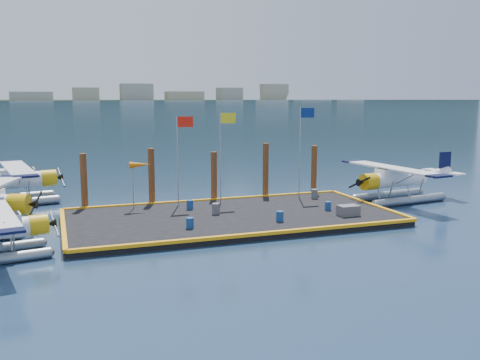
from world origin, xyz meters
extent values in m
plane|color=navy|center=(0.00, 0.00, 0.00)|extent=(4000.00, 4000.00, 0.00)
cube|color=black|center=(0.00, 0.00, 0.20)|extent=(20.00, 10.00, 0.40)
cube|color=black|center=(0.00, 1100.00, -0.05)|extent=(3000.00, 500.00, 0.30)
cube|color=black|center=(0.00, 1400.00, 120.00)|extent=(2200.00, 500.00, 240.00)
cone|color=black|center=(-50.00, 1550.00, 0.00)|extent=(1300.00, 1300.00, 430.00)
cone|color=black|center=(350.00, 1450.00, 0.00)|extent=(1100.00, 1100.00, 360.00)
cone|color=#44585B|center=(750.00, 2200.00, 0.00)|extent=(1300.00, 1300.00, 560.00)
cone|color=#44585B|center=(1050.00, 2100.00, 0.00)|extent=(1000.00, 1000.00, 420.00)
cube|color=black|center=(-12.67, -3.76, 1.94)|extent=(1.38, 1.13, 0.49)
cylinder|color=#D4A10B|center=(-11.20, -3.49, 1.46)|extent=(1.05, 1.17, 1.02)
cube|color=black|center=(-10.46, -3.36, 1.46)|extent=(0.40, 1.94, 0.99)
cube|color=black|center=(-12.25, -7.54, 2.21)|extent=(1.44, 1.02, 0.11)
cylinder|color=#D4A10B|center=(-12.28, 0.83, 1.72)|extent=(1.37, 1.47, 1.21)
cube|color=black|center=(-11.44, 0.56, 1.72)|extent=(0.77, 2.24, 1.17)
cube|color=black|center=(-12.90, 5.75, 2.61)|extent=(1.78, 1.37, 0.14)
cylinder|color=gray|center=(-13.87, 11.08, 0.32)|extent=(6.56, 1.72, 0.63)
cylinder|color=gray|center=(-13.49, 8.79, 0.32)|extent=(6.56, 1.72, 0.63)
cylinder|color=white|center=(-13.47, 9.97, 1.74)|extent=(5.04, 1.97, 1.16)
cube|color=white|center=(-12.85, 10.07, 2.11)|extent=(2.48, 1.53, 0.95)
cube|color=black|center=(-12.53, 10.13, 2.32)|extent=(1.64, 1.34, 0.58)
cylinder|color=#D4A10B|center=(-10.76, 10.43, 1.74)|extent=(1.25, 1.38, 1.23)
cube|color=black|center=(-9.88, 10.58, 1.74)|extent=(0.46, 2.33, 1.19)
cube|color=white|center=(-12.85, 10.07, 2.64)|extent=(3.15, 9.64, 0.13)
cube|color=black|center=(-13.61, 14.55, 2.64)|extent=(1.72, 1.20, 0.14)
cube|color=black|center=(-12.09, 5.60, 2.64)|extent=(1.72, 1.20, 0.14)
cylinder|color=gray|center=(13.84, 0.64, 0.31)|extent=(6.40, 1.43, 0.62)
cylinder|color=gray|center=(13.55, 2.88, 0.31)|extent=(6.40, 1.43, 0.62)
cylinder|color=white|center=(13.49, 1.73, 1.70)|extent=(4.89, 1.74, 1.13)
cube|color=white|center=(12.88, 1.65, 2.06)|extent=(2.39, 1.41, 0.93)
cube|color=black|center=(12.57, 1.61, 2.26)|extent=(1.57, 1.26, 0.57)
cylinder|color=#D4A10B|center=(10.84, 1.39, 1.70)|extent=(1.17, 1.31, 1.19)
cube|color=black|center=(9.97, 1.28, 1.70)|extent=(0.35, 2.28, 1.15)
cube|color=white|center=(12.88, 1.65, 2.57)|extent=(2.72, 9.37, 0.12)
cube|color=black|center=(13.45, -2.73, 2.57)|extent=(1.65, 1.12, 0.13)
cube|color=black|center=(12.31, 6.04, 2.57)|extent=(1.65, 1.12, 0.13)
cube|color=black|center=(18.18, 2.34, 2.62)|extent=(1.14, 0.27, 1.75)
cube|color=white|center=(18.08, 2.33, 1.95)|extent=(1.37, 3.59, 0.10)
cylinder|color=#545358|center=(-0.85, 0.46, 0.74)|extent=(0.48, 0.48, 0.68)
cylinder|color=navy|center=(2.16, -2.67, 0.71)|extent=(0.43, 0.43, 0.61)
cylinder|color=navy|center=(6.38, -0.82, 0.68)|extent=(0.40, 0.40, 0.56)
cylinder|color=navy|center=(-3.27, -2.53, 0.70)|extent=(0.43, 0.43, 0.60)
cylinder|color=#545358|center=(7.39, 3.08, 0.73)|extent=(0.47, 0.47, 0.67)
cylinder|color=navy|center=(-2.05, 2.42, 0.70)|extent=(0.43, 0.43, 0.60)
cube|color=#545358|center=(6.81, -2.61, 0.72)|extent=(1.27, 0.84, 0.63)
cylinder|color=#94939B|center=(-2.50, 3.80, 3.40)|extent=(0.08, 0.08, 6.00)
cube|color=red|center=(-1.95, 3.80, 6.05)|extent=(1.10, 0.03, 0.70)
cylinder|color=#94939B|center=(0.50, 3.80, 3.50)|extent=(0.08, 0.08, 6.20)
cube|color=yellow|center=(1.05, 3.80, 6.25)|extent=(1.10, 0.03, 0.70)
cylinder|color=#94939B|center=(6.50, 3.80, 3.65)|extent=(0.08, 0.08, 6.50)
cube|color=navy|center=(7.05, 3.80, 6.55)|extent=(1.10, 0.03, 0.70)
cylinder|color=#94939B|center=(-5.50, 3.80, 1.90)|extent=(0.07, 0.07, 3.00)
cone|color=orange|center=(-5.00, 3.80, 3.30)|extent=(1.40, 0.44, 0.44)
cylinder|color=#4C2715|center=(-8.50, 5.40, 2.00)|extent=(0.44, 0.44, 4.00)
cylinder|color=#4C2715|center=(-4.00, 5.40, 2.10)|extent=(0.44, 0.44, 4.20)
cylinder|color=#4C2715|center=(0.50, 5.40, 1.90)|extent=(0.44, 0.44, 3.80)
cylinder|color=#4C2715|center=(4.50, 5.40, 2.15)|extent=(0.44, 0.44, 4.30)
cylinder|color=#4C2715|center=(8.50, 5.40, 2.00)|extent=(0.44, 0.44, 4.00)
camera|label=1|loc=(-10.27, -31.04, 7.77)|focal=40.00mm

